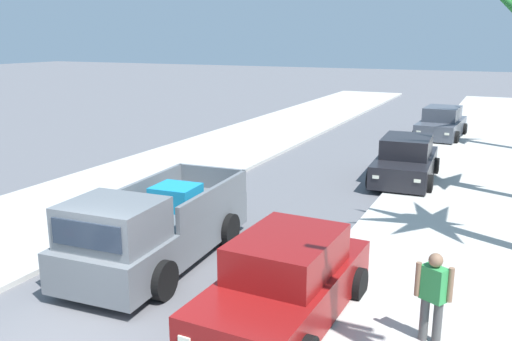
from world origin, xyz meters
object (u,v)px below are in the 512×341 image
object	(u,v)px
car_left_near	(406,161)
car_right_near	(441,124)
car_right_mid	(286,282)
pickup_truck	(155,230)
pedestrian	(433,294)

from	to	relation	value
car_left_near	car_right_near	distance (m)	8.91
car_right_near	car_right_mid	distance (m)	19.23
car_right_near	pickup_truck	bearing A→B (deg)	-101.42
pickup_truck	car_right_near	bearing A→B (deg)	78.58
pickup_truck	pedestrian	xyz separation A→B (m)	(5.79, -0.83, 0.12)
pickup_truck	pedestrian	bearing A→B (deg)	-8.13
pickup_truck	car_right_near	world-z (taller)	pickup_truck
pickup_truck	car_left_near	xyz separation A→B (m)	(3.58, 9.30, -0.08)
pedestrian	pickup_truck	bearing A→B (deg)	171.87
car_right_near	pedestrian	bearing A→B (deg)	-83.66
car_left_near	pedestrian	xyz separation A→B (m)	(2.21, -10.13, 0.20)
pickup_truck	car_left_near	distance (m)	9.97
car_left_near	car_right_mid	world-z (taller)	same
car_right_near	pedestrian	size ratio (longest dim) A/B	2.72
car_left_near	pickup_truck	bearing A→B (deg)	-111.04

